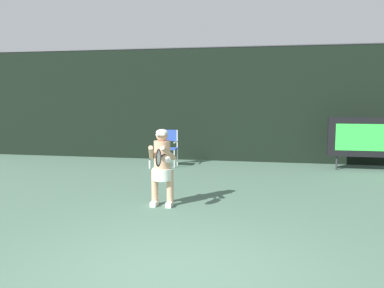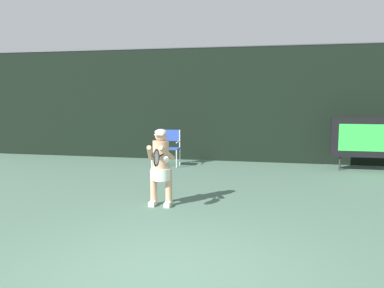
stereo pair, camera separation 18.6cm
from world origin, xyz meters
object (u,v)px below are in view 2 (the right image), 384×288
(tennis_player, at_px, (161,164))
(tennis_racket, at_px, (157,158))
(umpire_chair, at_px, (171,145))
(water_bottle, at_px, (152,164))
(scoreboard, at_px, (373,138))

(tennis_player, xyz_separation_m, tennis_racket, (0.08, -0.52, 0.21))
(umpire_chair, relative_size, water_bottle, 4.08)
(scoreboard, bearing_deg, tennis_player, -136.66)
(scoreboard, height_order, tennis_player, scoreboard)
(scoreboard, relative_size, umpire_chair, 2.04)
(tennis_player, distance_m, tennis_racket, 0.57)
(tennis_player, bearing_deg, scoreboard, 43.34)
(scoreboard, xyz_separation_m, umpire_chair, (-5.69, -0.26, -0.33))
(scoreboard, relative_size, water_bottle, 8.30)
(scoreboard, bearing_deg, umpire_chair, -177.42)
(umpire_chair, relative_size, tennis_player, 0.74)
(umpire_chair, xyz_separation_m, tennis_racket, (1.01, -4.75, 0.39))
(scoreboard, xyz_separation_m, tennis_racket, (-4.68, -5.01, 0.06))
(tennis_player, bearing_deg, umpire_chair, 102.36)
(water_bottle, bearing_deg, umpire_chair, 49.49)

